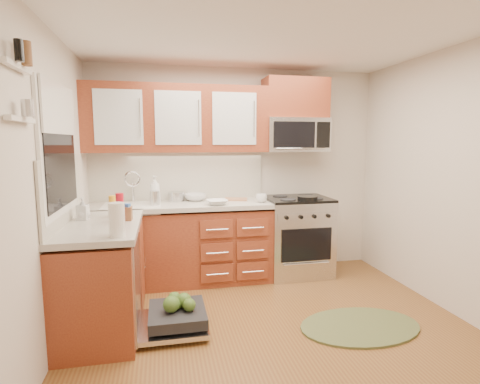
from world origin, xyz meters
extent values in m
plane|color=brown|center=(0.00, 0.00, 0.00)|extent=(3.50, 3.50, 0.00)
plane|color=white|center=(0.00, 0.00, 2.50)|extent=(3.50, 3.50, 0.00)
cube|color=beige|center=(0.00, 1.75, 1.25)|extent=(3.50, 0.04, 2.50)
cube|color=beige|center=(0.00, -1.75, 1.25)|extent=(3.50, 0.04, 2.50)
cube|color=beige|center=(-1.75, 0.00, 1.25)|extent=(0.04, 3.50, 2.50)
cube|color=beige|center=(1.75, 0.00, 1.25)|extent=(0.04, 3.50, 2.50)
cube|color=maroon|center=(-0.73, 1.45, 0.42)|extent=(2.05, 0.60, 0.85)
cube|color=maroon|center=(-1.45, 0.52, 0.42)|extent=(0.60, 1.25, 0.85)
cube|color=beige|center=(-0.72, 1.44, 0.90)|extent=(2.07, 0.64, 0.05)
cube|color=beige|center=(-1.44, 0.53, 0.90)|extent=(0.64, 1.27, 0.05)
cube|color=beige|center=(-0.73, 1.74, 1.21)|extent=(2.05, 0.02, 0.57)
cube|color=beige|center=(-1.74, 0.52, 1.21)|extent=(0.02, 1.25, 0.57)
cube|color=maroon|center=(0.68, 1.57, 2.13)|extent=(0.76, 0.35, 0.47)
cube|color=white|center=(-1.71, 0.50, 1.88)|extent=(0.02, 0.96, 0.40)
cube|color=white|center=(-1.72, -0.35, 2.05)|extent=(0.04, 0.40, 0.03)
cube|color=white|center=(-1.72, -0.35, 1.75)|extent=(0.04, 0.40, 0.03)
cylinder|color=black|center=(0.73, 1.23, 0.97)|extent=(0.29, 0.29, 0.04)
cylinder|color=silver|center=(-0.76, 1.60, 0.98)|extent=(0.19, 0.19, 0.11)
cube|color=#B07850|center=(-0.06, 1.55, 0.93)|extent=(0.30, 0.23, 0.02)
cylinder|color=silver|center=(-1.00, 1.35, 1.01)|extent=(0.12, 0.12, 0.16)
cylinder|color=white|center=(-1.25, 0.02, 1.05)|extent=(0.15, 0.15, 0.25)
cylinder|color=#F6A81B|center=(-1.37, 0.78, 1.02)|extent=(0.07, 0.07, 0.20)
cylinder|color=#B60F1E|center=(-1.28, 0.55, 1.05)|extent=(0.09, 0.09, 0.25)
cube|color=brown|center=(-1.25, 0.61, 0.99)|extent=(0.13, 0.10, 0.12)
cube|color=#2459AC|center=(-1.25, 0.61, 1.00)|extent=(0.11, 0.08, 0.15)
imported|color=#999999|center=(-0.32, 1.25, 0.95)|extent=(0.26, 0.26, 0.06)
imported|color=#999999|center=(-0.53, 1.60, 0.97)|extent=(0.27, 0.27, 0.08)
imported|color=#999999|center=(0.20, 1.32, 0.97)|extent=(0.13, 0.13, 0.10)
imported|color=#999999|center=(-1.00, 1.47, 1.08)|extent=(0.16, 0.16, 0.31)
imported|color=#999999|center=(-1.62, 0.71, 1.03)|extent=(0.10, 0.11, 0.20)
imported|color=#999999|center=(-1.62, 0.72, 1.00)|extent=(0.16, 0.16, 0.16)
camera|label=1|loc=(-0.92, -2.80, 1.62)|focal=28.00mm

